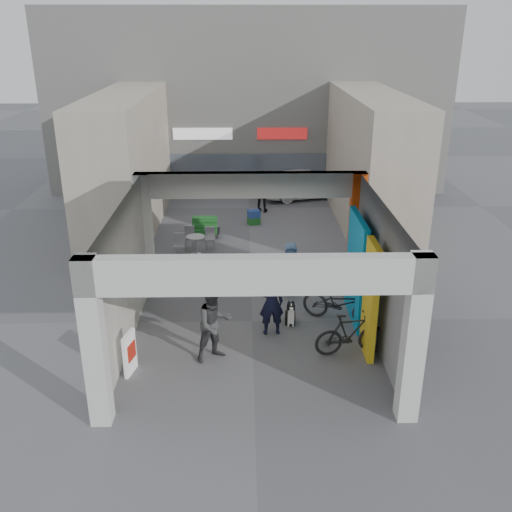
{
  "coord_description": "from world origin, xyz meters",
  "views": [
    {
      "loc": [
        -0.16,
        -13.27,
        7.27
      ],
      "look_at": [
        0.12,
        1.0,
        1.45
      ],
      "focal_mm": 40.0,
      "sensor_mm": 36.0,
      "label": 1
    }
  ],
  "objects_px": {
    "man_back_turned": "(214,324)",
    "bicycle_rear": "(351,334)",
    "cafe_set": "(193,244)",
    "border_collie": "(291,314)",
    "man_with_dog": "(271,303)",
    "man_crates": "(263,191)",
    "man_elderly": "(290,269)",
    "produce_stand": "(205,229)",
    "bicycle_front": "(340,303)",
    "white_van": "(305,183)"
  },
  "relations": [
    {
      "from": "cafe_set",
      "to": "white_van",
      "type": "xyz_separation_m",
      "value": [
        4.48,
        6.53,
        0.39
      ]
    },
    {
      "from": "man_with_dog",
      "to": "white_van",
      "type": "xyz_separation_m",
      "value": [
        2.07,
        12.13,
        -0.18
      ]
    },
    {
      "from": "man_crates",
      "to": "man_elderly",
      "type": "bearing_deg",
      "value": 111.46
    },
    {
      "from": "cafe_set",
      "to": "man_back_turned",
      "type": "distance_m",
      "value": 6.83
    },
    {
      "from": "man_back_turned",
      "to": "bicycle_front",
      "type": "bearing_deg",
      "value": -2.3
    },
    {
      "from": "produce_stand",
      "to": "border_collie",
      "type": "height_order",
      "value": "border_collie"
    },
    {
      "from": "man_crates",
      "to": "produce_stand",
      "type": "bearing_deg",
      "value": 70.73
    },
    {
      "from": "man_with_dog",
      "to": "man_crates",
      "type": "height_order",
      "value": "man_crates"
    },
    {
      "from": "man_elderly",
      "to": "produce_stand",
      "type": "bearing_deg",
      "value": 118.68
    },
    {
      "from": "produce_stand",
      "to": "white_van",
      "type": "xyz_separation_m",
      "value": [
        4.19,
        5.01,
        0.39
      ]
    },
    {
      "from": "man_with_dog",
      "to": "man_elderly",
      "type": "relative_size",
      "value": 1.09
    },
    {
      "from": "man_elderly",
      "to": "bicycle_front",
      "type": "xyz_separation_m",
      "value": [
        1.19,
        -1.7,
        -0.25
      ]
    },
    {
      "from": "cafe_set",
      "to": "bicycle_front",
      "type": "relative_size",
      "value": 0.64
    },
    {
      "from": "bicycle_rear",
      "to": "white_van",
      "type": "relative_size",
      "value": 0.44
    },
    {
      "from": "produce_stand",
      "to": "bicycle_rear",
      "type": "bearing_deg",
      "value": -48.79
    },
    {
      "from": "border_collie",
      "to": "white_van",
      "type": "xyz_separation_m",
      "value": [
        1.55,
        11.68,
        0.39
      ]
    },
    {
      "from": "produce_stand",
      "to": "bicycle_front",
      "type": "distance_m",
      "value": 7.65
    },
    {
      "from": "border_collie",
      "to": "man_back_turned",
      "type": "distance_m",
      "value": 2.54
    },
    {
      "from": "bicycle_rear",
      "to": "produce_stand",
      "type": "bearing_deg",
      "value": 15.76
    },
    {
      "from": "cafe_set",
      "to": "man_crates",
      "type": "height_order",
      "value": "man_crates"
    },
    {
      "from": "cafe_set",
      "to": "border_collie",
      "type": "xyz_separation_m",
      "value": [
        2.93,
        -5.14,
        0.0
      ]
    },
    {
      "from": "border_collie",
      "to": "bicycle_front",
      "type": "bearing_deg",
      "value": 8.35
    },
    {
      "from": "border_collie",
      "to": "white_van",
      "type": "height_order",
      "value": "white_van"
    },
    {
      "from": "produce_stand",
      "to": "man_back_turned",
      "type": "bearing_deg",
      "value": -69.53
    },
    {
      "from": "man_back_turned",
      "to": "man_elderly",
      "type": "height_order",
      "value": "man_back_turned"
    },
    {
      "from": "produce_stand",
      "to": "man_back_turned",
      "type": "distance_m",
      "value": 8.3
    },
    {
      "from": "cafe_set",
      "to": "bicycle_front",
      "type": "bearing_deg",
      "value": -49.89
    },
    {
      "from": "border_collie",
      "to": "bicycle_front",
      "type": "height_order",
      "value": "bicycle_front"
    },
    {
      "from": "cafe_set",
      "to": "man_crates",
      "type": "relative_size",
      "value": 0.75
    },
    {
      "from": "cafe_set",
      "to": "man_elderly",
      "type": "bearing_deg",
      "value": -47.53
    },
    {
      "from": "man_crates",
      "to": "bicycle_rear",
      "type": "distance_m",
      "value": 11.2
    },
    {
      "from": "cafe_set",
      "to": "bicycle_rear",
      "type": "xyz_separation_m",
      "value": [
        4.24,
        -6.58,
        0.24
      ]
    },
    {
      "from": "produce_stand",
      "to": "bicycle_rear",
      "type": "xyz_separation_m",
      "value": [
        3.94,
        -8.1,
        0.24
      ]
    },
    {
      "from": "man_back_turned",
      "to": "cafe_set",
      "type": "bearing_deg",
      "value": 68.56
    },
    {
      "from": "man_with_dog",
      "to": "bicycle_rear",
      "type": "bearing_deg",
      "value": 143.85
    },
    {
      "from": "border_collie",
      "to": "man_with_dog",
      "type": "height_order",
      "value": "man_with_dog"
    },
    {
      "from": "border_collie",
      "to": "man_crates",
      "type": "bearing_deg",
      "value": 95.85
    },
    {
      "from": "produce_stand",
      "to": "bicycle_front",
      "type": "relative_size",
      "value": 0.53
    },
    {
      "from": "border_collie",
      "to": "man_back_turned",
      "type": "height_order",
      "value": "man_back_turned"
    },
    {
      "from": "man_with_dog",
      "to": "bicycle_front",
      "type": "height_order",
      "value": "man_with_dog"
    },
    {
      "from": "white_van",
      "to": "man_back_turned",
      "type": "bearing_deg",
      "value": 150.89
    },
    {
      "from": "border_collie",
      "to": "man_elderly",
      "type": "bearing_deg",
      "value": 89.67
    },
    {
      "from": "cafe_set",
      "to": "border_collie",
      "type": "distance_m",
      "value": 5.92
    },
    {
      "from": "cafe_set",
      "to": "man_with_dog",
      "type": "bearing_deg",
      "value": -66.7
    },
    {
      "from": "produce_stand",
      "to": "border_collie",
      "type": "relative_size",
      "value": 1.52
    },
    {
      "from": "man_with_dog",
      "to": "white_van",
      "type": "height_order",
      "value": "man_with_dog"
    },
    {
      "from": "man_crates",
      "to": "white_van",
      "type": "height_order",
      "value": "man_crates"
    },
    {
      "from": "man_with_dog",
      "to": "man_crates",
      "type": "bearing_deg",
      "value": -98.39
    },
    {
      "from": "white_van",
      "to": "man_crates",
      "type": "bearing_deg",
      "value": 121.45
    },
    {
      "from": "man_back_turned",
      "to": "bicycle_rear",
      "type": "height_order",
      "value": "man_back_turned"
    }
  ]
}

